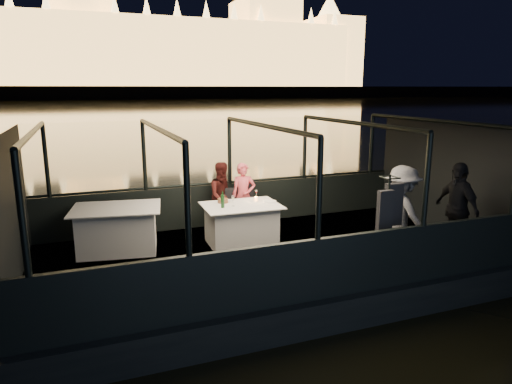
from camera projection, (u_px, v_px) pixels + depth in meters
name	position (u px, v px, depth m)	size (l,w,h in m)	color
river_water	(98.00, 108.00, 81.32)	(500.00, 500.00, 0.00)	black
boat_hull	(264.00, 278.00, 8.42)	(8.60, 4.40, 1.00)	black
boat_deck	(264.00, 254.00, 8.31)	(8.00, 4.00, 0.04)	black
gunwale_port	(230.00, 203.00, 10.03)	(8.00, 0.08, 0.90)	black
gunwale_starboard	(317.00, 269.00, 6.38)	(8.00, 0.08, 0.90)	black
cabin_glass_port	(230.00, 152.00, 9.77)	(8.00, 0.02, 1.40)	#99B2B2
cabin_glass_starboard	(319.00, 189.00, 6.13)	(8.00, 0.02, 1.40)	#99B2B2
cabin_roof_glass	(264.00, 126.00, 7.79)	(8.00, 4.00, 0.02)	#99B2B2
end_wall_fore	(10.00, 213.00, 6.66)	(0.02, 4.00, 2.30)	black
end_wall_aft	(443.00, 176.00, 9.43)	(0.02, 4.00, 2.30)	black
canopy_ribs	(264.00, 191.00, 8.05)	(8.00, 4.00, 2.30)	black
embankment	(86.00, 94.00, 199.56)	(400.00, 140.00, 6.00)	#423D33
parliament_building	(81.00, 14.00, 161.43)	(220.00, 32.00, 60.00)	#F2D18C
dining_table_central	(241.00, 224.00, 8.72)	(1.45, 1.05, 0.77)	silver
dining_table_aft	(118.00, 231.00, 8.32)	(1.56, 1.13, 0.83)	silver
chair_port_left	(229.00, 210.00, 9.47)	(0.41, 0.41, 0.87)	black
chair_port_right	(248.00, 208.00, 9.65)	(0.45, 0.45, 0.96)	black
coat_stand	(387.00, 220.00, 7.17)	(0.45, 0.36, 1.63)	black
person_woman_coral	(243.00, 194.00, 9.62)	(0.50, 0.34, 1.40)	#F25863
person_man_maroon	(223.00, 195.00, 9.53)	(0.69, 0.54, 1.44)	#3D1311
passenger_stripe	(401.00, 212.00, 7.83)	(1.07, 0.60, 1.66)	silver
passenger_dark	(456.00, 207.00, 8.13)	(0.98, 0.41, 1.67)	black
wine_bottle	(223.00, 200.00, 8.41)	(0.07, 0.07, 0.31)	#163D18
bread_basket	(223.00, 201.00, 8.80)	(0.21, 0.21, 0.08)	brown
amber_candle	(256.00, 199.00, 8.94)	(0.06, 0.06, 0.08)	#F58E3D
plate_near	(270.00, 201.00, 8.88)	(0.26, 0.26, 0.02)	white
plate_far	(228.00, 201.00, 8.93)	(0.23, 0.23, 0.01)	white
wine_glass_white	(233.00, 201.00, 8.52)	(0.07, 0.07, 0.20)	silver
wine_glass_red	(256.00, 194.00, 9.11)	(0.06, 0.06, 0.17)	silver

